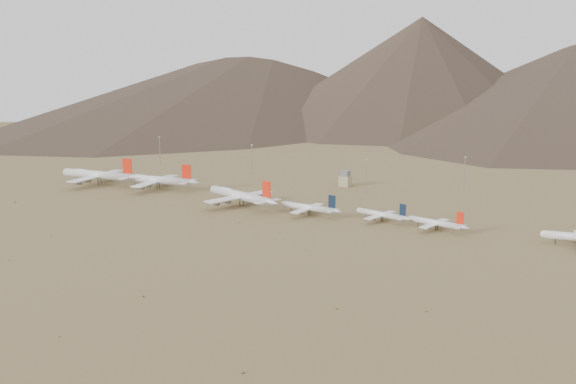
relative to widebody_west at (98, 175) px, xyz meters
The scene contains 14 objects.
ground 142.01m from the widebody_west, 11.36° to the right, with size 3000.00×3000.00×0.00m, color olive.
mountain_ridge 894.48m from the widebody_west, 80.94° to the left, with size 4400.00×1000.00×300.00m.
widebody_west is the anchor object (origin of this frame).
widebody_centre 52.60m from the widebody_west, 10.66° to the left, with size 67.42×52.56×20.15m.
widebody_east 138.56m from the widebody_west, ahead, with size 66.48×52.60×20.27m.
narrowbody_a 190.74m from the widebody_west, ahead, with size 44.18×31.68×14.57m.
narrowbody_b 236.14m from the widebody_west, ahead, with size 38.39×28.11×12.80m.
narrowbody_c 270.72m from the widebody_west, ahead, with size 38.35×28.02×12.76m.
control_tower 192.48m from the widebody_west, 28.58° to the left, with size 8.00×8.00×12.00m.
mast_far_west 104.41m from the widebody_west, 104.62° to the left, with size 2.00×0.60×25.70m.
mast_west 125.52m from the widebody_west, 50.76° to the left, with size 2.00×0.60×25.70m.
mast_centre 208.02m from the widebody_west, 20.89° to the left, with size 2.00×0.60×25.70m.
mast_east 280.15m from the widebody_west, 25.54° to the left, with size 2.00×0.60×25.70m.
desert_scrub 161.48m from the widebody_west, 54.61° to the right, with size 383.87×165.62×0.87m.
Camera 1 is at (239.17, -319.87, 95.99)m, focal length 40.00 mm.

